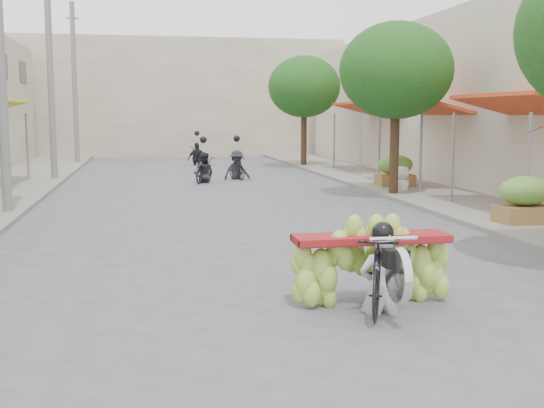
{
  "coord_description": "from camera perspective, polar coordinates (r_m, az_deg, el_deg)",
  "views": [
    {
      "loc": [
        -2.01,
        -5.61,
        2.49
      ],
      "look_at": [
        -0.08,
        4.79,
        1.1
      ],
      "focal_mm": 45.0,
      "sensor_mm": 36.0,
      "label": 1
    }
  ],
  "objects": [
    {
      "name": "ground",
      "position": [
        6.46,
        8.81,
        -15.27
      ],
      "size": [
        120.0,
        120.0,
        0.0
      ],
      "primitive_type": "plane",
      "color": "#57585C",
      "rests_on": "ground"
    },
    {
      "name": "sidewalk_right",
      "position": [
        22.63,
        13.02,
        1.12
      ],
      "size": [
        4.0,
        60.0,
        0.12
      ],
      "primitive_type": "cube",
      "color": "gray",
      "rests_on": "ground"
    },
    {
      "name": "far_building",
      "position": [
        43.67,
        -7.98,
        8.73
      ],
      "size": [
        20.0,
        6.0,
        7.0
      ],
      "primitive_type": "cube",
      "color": "#B9AC92",
      "rests_on": "ground"
    },
    {
      "name": "utility_pole_mid",
      "position": [
        18.0,
        -21.82,
        11.85
      ],
      "size": [
        0.6,
        0.24,
        8.0
      ],
      "color": "slate",
      "rests_on": "ground"
    },
    {
      "name": "utility_pole_far",
      "position": [
        26.87,
        -18.06,
        10.4
      ],
      "size": [
        0.6,
        0.24,
        8.0
      ],
      "color": "slate",
      "rests_on": "ground"
    },
    {
      "name": "utility_pole_back",
      "position": [
        35.8,
        -16.18,
        9.65
      ],
      "size": [
        0.6,
        0.24,
        8.0
      ],
      "color": "slate",
      "rests_on": "ground"
    },
    {
      "name": "street_tree_mid",
      "position": [
        21.01,
        10.35,
        10.89
      ],
      "size": [
        3.4,
        3.4,
        5.25
      ],
      "color": "#3A2719",
      "rests_on": "ground"
    },
    {
      "name": "street_tree_far",
      "position": [
        32.49,
        2.7,
        9.75
      ],
      "size": [
        3.4,
        3.4,
        5.25
      ],
      "color": "#3A2719",
      "rests_on": "ground"
    },
    {
      "name": "produce_crate_mid",
      "position": [
        16.0,
        20.45,
        0.63
      ],
      "size": [
        1.2,
        0.88,
        1.16
      ],
      "color": "olive",
      "rests_on": "ground"
    },
    {
      "name": "produce_crate_far",
      "position": [
        23.19,
        10.26,
        2.97
      ],
      "size": [
        1.2,
        0.88,
        1.16
      ],
      "color": "olive",
      "rests_on": "ground"
    },
    {
      "name": "banana_motorbike",
      "position": [
        8.88,
        8.73,
        -4.48
      ],
      "size": [
        2.2,
        1.89,
        1.93
      ],
      "color": "black",
      "rests_on": "ground"
    },
    {
      "name": "pedestrian",
      "position": [
        21.63,
        10.9,
        3.13
      ],
      "size": [
        0.88,
        0.84,
        1.56
      ],
      "rotation": [
        0.0,
        0.0,
        3.83
      ],
      "color": "white",
      "rests_on": "ground"
    },
    {
      "name": "bg_motorbike_a",
      "position": [
        25.21,
        -5.75,
        3.47
      ],
      "size": [
        1.18,
        1.72,
        1.95
      ],
      "color": "black",
      "rests_on": "ground"
    },
    {
      "name": "bg_motorbike_b",
      "position": [
        26.34,
        -2.97,
        3.95
      ],
      "size": [
        1.16,
        1.59,
        1.95
      ],
      "color": "black",
      "rests_on": "ground"
    },
    {
      "name": "bg_motorbike_c",
      "position": [
        34.11,
        -6.28,
        4.59
      ],
      "size": [
        1.06,
        1.7,
        1.95
      ],
      "color": "black",
      "rests_on": "ground"
    }
  ]
}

